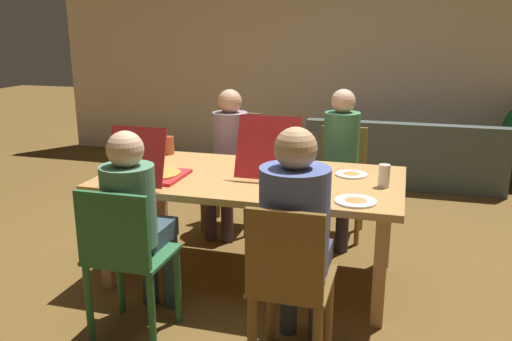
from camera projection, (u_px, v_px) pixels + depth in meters
The scene contains 21 objects.
ground_plane at pixel (252, 275), 3.72m from camera, with size 20.00×20.00×0.00m, color brown.
back_wall at pixel (329, 57), 6.50m from camera, with size 7.22×0.12×2.64m, color beige.
dining_table at pixel (252, 186), 3.55m from camera, with size 1.98×1.05×0.73m.
chair_0 at pixel (125, 256), 2.83m from camera, with size 0.43×0.39×0.89m.
person_0 at pixel (136, 214), 2.92m from camera, with size 0.29×0.51×1.17m.
chair_1 at pixel (290, 288), 2.54m from camera, with size 0.38×0.44×0.91m.
person_1 at pixel (296, 228), 2.59m from camera, with size 0.34×0.52×1.25m.
chair_2 at pixel (234, 163), 4.57m from camera, with size 0.43×0.43×0.97m.
person_2 at pixel (228, 150), 4.38m from camera, with size 0.29×0.51×1.19m.
chair_3 at pixel (341, 175), 4.39m from camera, with size 0.40×0.40×0.89m.
person_3 at pixel (340, 155), 4.19m from camera, with size 0.28×0.52×1.22m.
pizza_box_0 at pixel (276, 164), 3.61m from camera, with size 0.41×0.55×0.41m.
pizza_box_1 at pixel (152, 171), 3.44m from camera, with size 0.37×0.49×0.37m.
plate_0 at pixel (351, 174), 3.54m from camera, with size 0.21×0.21×0.03m.
plate_1 at pixel (303, 191), 3.17m from camera, with size 0.22×0.22×0.03m.
plate_2 at pixel (356, 201), 3.00m from camera, with size 0.24×0.24×0.03m.
drinking_glass_0 at pixel (150, 155), 3.86m from camera, with size 0.08×0.08×0.11m, color silver.
drinking_glass_1 at pixel (169, 145), 4.11m from camera, with size 0.08×0.08×0.14m, color #B45030.
drinking_glass_2 at pixel (252, 151), 3.93m from camera, with size 0.07×0.07×0.13m, color #B84E33.
drinking_glass_3 at pixel (384, 176), 3.27m from camera, with size 0.07×0.07×0.14m, color silver.
couch at pixel (403, 159), 5.89m from camera, with size 2.08×0.83×0.71m.
Camera 1 is at (0.95, -3.26, 1.69)m, focal length 37.13 mm.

